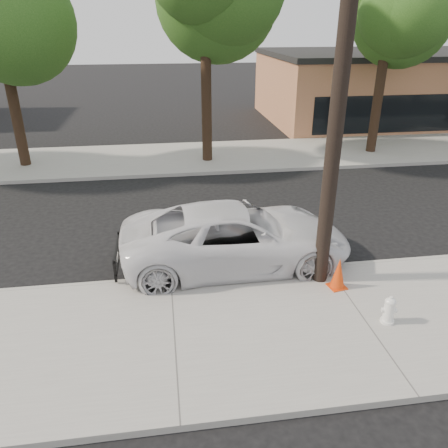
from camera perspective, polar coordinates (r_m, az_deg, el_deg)
The scene contains 11 objects.
ground at distance 12.81m, azimuth -7.25°, elevation -2.53°, with size 120.00×120.00×0.00m, color black.
near_sidewalk at distance 9.15m, azimuth -6.47°, elevation -14.52°, with size 90.00×4.40×0.15m, color gray.
far_sidewalk at distance 20.71m, azimuth -7.96°, elevation 8.48°, with size 90.00×5.00×0.15m, color gray.
curb_near at distance 10.94m, azimuth -6.95°, elevation -7.22°, with size 90.00×0.12×0.16m, color #9E9B93.
building_main at distance 31.96m, azimuth 22.85°, elevation 16.17°, with size 18.00×10.00×4.00m, color #AC6C47.
utility_pole at distance 9.48m, azimuth 14.94°, elevation 17.07°, with size 1.40×0.34×9.00m.
tree_b at distance 20.29m, azimuth -27.22°, elevation 23.30°, with size 4.34×4.20×8.45m.
tree_d at distance 21.87m, azimuth 21.65°, elevation 24.71°, with size 4.50×4.35×8.75m.
police_cruiser at distance 11.29m, azimuth 1.60°, elevation -1.63°, with size 2.71×5.88×1.63m, color silver.
fire_hydrant at distance 9.81m, azimuth 20.73°, elevation -10.54°, with size 0.32×0.29×0.59m.
traffic_cone at distance 10.60m, azimuth 14.72°, elevation -6.27°, with size 0.46×0.46×0.76m.
Camera 1 is at (-0.02, -11.38, 5.87)m, focal length 35.00 mm.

